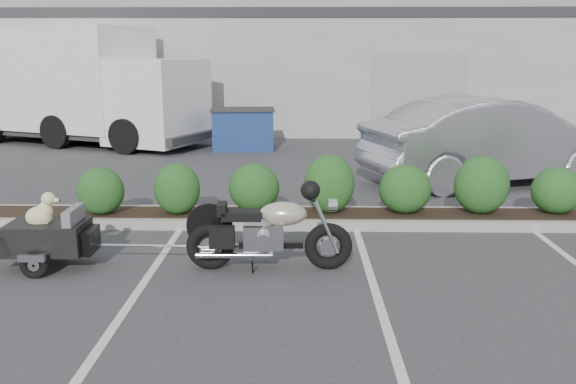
{
  "coord_description": "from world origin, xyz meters",
  "views": [
    {
      "loc": [
        0.34,
        -7.19,
        2.65
      ],
      "look_at": [
        0.17,
        1.1,
        0.75
      ],
      "focal_mm": 38.0,
      "sensor_mm": 36.0,
      "label": 1
    }
  ],
  "objects_px": {
    "motorcycle": "(269,233)",
    "sedan": "(493,141)",
    "dumpster": "(243,129)",
    "pet_trailer": "(47,236)",
    "delivery_truck": "(87,89)"
  },
  "relations": [
    {
      "from": "motorcycle",
      "to": "sedan",
      "type": "xyz_separation_m",
      "value": [
        4.36,
        5.32,
        0.41
      ]
    },
    {
      "from": "sedan",
      "to": "dumpster",
      "type": "relative_size",
      "value": 2.91
    },
    {
      "from": "motorcycle",
      "to": "pet_trailer",
      "type": "height_order",
      "value": "motorcycle"
    },
    {
      "from": "delivery_truck",
      "to": "motorcycle",
      "type": "bearing_deg",
      "value": -38.64
    },
    {
      "from": "pet_trailer",
      "to": "delivery_truck",
      "type": "bearing_deg",
      "value": 104.88
    },
    {
      "from": "dumpster",
      "to": "delivery_truck",
      "type": "distance_m",
      "value": 4.93
    },
    {
      "from": "motorcycle",
      "to": "delivery_truck",
      "type": "distance_m",
      "value": 12.35
    },
    {
      "from": "delivery_truck",
      "to": "dumpster",
      "type": "bearing_deg",
      "value": 9.29
    },
    {
      "from": "motorcycle",
      "to": "sedan",
      "type": "height_order",
      "value": "sedan"
    },
    {
      "from": "motorcycle",
      "to": "dumpster",
      "type": "height_order",
      "value": "motorcycle"
    },
    {
      "from": "delivery_truck",
      "to": "sedan",
      "type": "bearing_deg",
      "value": -5.39
    },
    {
      "from": "pet_trailer",
      "to": "sedan",
      "type": "height_order",
      "value": "sedan"
    },
    {
      "from": "sedan",
      "to": "dumpster",
      "type": "height_order",
      "value": "sedan"
    },
    {
      "from": "pet_trailer",
      "to": "sedan",
      "type": "xyz_separation_m",
      "value": [
        7.14,
        5.3,
        0.47
      ]
    },
    {
      "from": "sedan",
      "to": "dumpster",
      "type": "distance_m",
      "value": 7.08
    }
  ]
}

